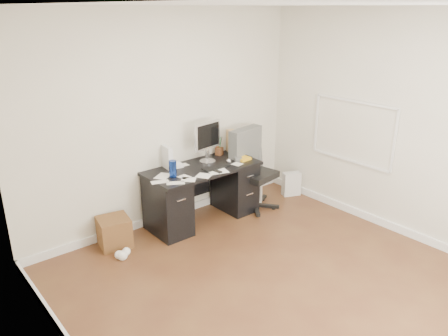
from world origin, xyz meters
The scene contains 18 objects.
ground centered at (0.00, 0.00, 0.00)m, with size 4.00×4.00×0.00m, color #4C2718.
room_shell centered at (0.03, 0.03, 1.66)m, with size 4.02×4.02×2.71m.
desk centered at (0.30, 1.65, 0.40)m, with size 1.50×0.70×0.75m.
loose_papers centered at (0.10, 1.60, 0.75)m, with size 1.10×0.60×0.00m, color white, non-canonical shape.
lcd_monitor centered at (0.46, 1.76, 1.03)m, with size 0.44×0.25×0.56m, color silver, non-canonical shape.
keyboard centered at (0.41, 1.51, 0.76)m, with size 0.38×0.13×0.02m, color black.
computer_mouse centered at (0.65, 1.54, 0.78)m, with size 0.07×0.07×0.07m, color silver.
travel_mug centered at (-0.18, 1.60, 0.85)m, with size 0.09×0.09×0.20m, color navy.
white_binder centered at (-0.07, 1.91, 0.90)m, with size 0.12×0.25×0.29m, color silver.
magazine_file centered at (0.99, 1.83, 0.91)m, with size 0.14×0.27×0.32m, color #AD8053.
pen_cup centered at (0.77, 1.90, 0.88)m, with size 0.11×0.11×0.26m, color #572B19, non-canonical shape.
yellow_book centered at (0.89, 1.56, 0.77)m, with size 0.18×0.23×0.04m, color yellow.
paper_remote centered at (0.35, 1.39, 0.76)m, with size 0.24×0.19×0.02m, color white, non-canonical shape.
office_chair centered at (1.08, 1.49, 0.57)m, with size 0.64×0.64×1.13m, color #4B4E4B, non-canonical shape.
pc_tower centered at (1.05, 1.69, 0.26)m, with size 0.23×0.51×0.51m, color beige.
shopping_bag centered at (1.82, 1.46, 0.18)m, with size 0.26×0.19×0.36m, color silver.
wicker_basket centered at (-0.93, 1.77, 0.18)m, with size 0.35×0.35×0.35m, color #4A2E16.
desk_printer centered at (-0.19, 1.82, 0.10)m, with size 0.33×0.27×0.19m, color slate.
Camera 1 is at (-2.84, -2.60, 2.68)m, focal length 35.00 mm.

